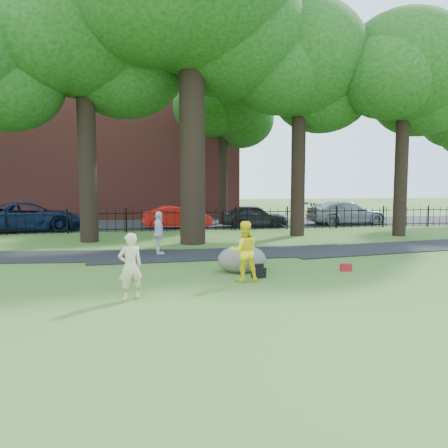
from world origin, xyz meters
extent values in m
plane|color=#365C20|center=(0.00, 0.00, 0.00)|extent=(120.00, 120.00, 0.00)
cube|color=black|center=(1.00, 3.90, 0.00)|extent=(36.07, 3.85, 0.03)
cube|color=black|center=(0.00, 16.00, 0.00)|extent=(80.00, 7.00, 0.02)
cube|color=black|center=(0.00, 12.00, 1.02)|extent=(44.00, 0.04, 0.04)
cube|color=black|center=(0.00, 12.00, 0.18)|extent=(44.00, 0.04, 0.04)
cube|color=brown|center=(-4.00, 24.00, 6.00)|extent=(18.00, 8.00, 12.00)
cylinder|color=black|center=(0.00, 7.00, 5.25)|extent=(1.10, 1.10, 10.50)
ellipsoid|color=#103A0F|center=(1.89, 8.05, 9.30)|extent=(6.72, 6.72, 5.71)
ellipsoid|color=#103A0F|center=(-7.65, 8.25, 6.82)|extent=(4.80, 4.80, 4.08)
cylinder|color=black|center=(-4.50, 8.50, 4.55)|extent=(0.80, 0.80, 9.10)
ellipsoid|color=#103A0F|center=(-4.50, 8.50, 9.36)|extent=(7.20, 7.20, 6.12)
ellipsoid|color=#103A0F|center=(-2.88, 9.40, 8.06)|extent=(5.76, 5.76, 4.90)
ellipsoid|color=#103A0F|center=(-5.94, 7.78, 8.58)|extent=(5.40, 5.40, 4.59)
cylinder|color=black|center=(5.50, 9.00, 4.20)|extent=(0.70, 0.70, 8.40)
ellipsoid|color=#103A0F|center=(5.50, 9.00, 8.64)|extent=(6.60, 6.60, 5.61)
ellipsoid|color=#103A0F|center=(6.98, 9.82, 7.44)|extent=(5.28, 5.28, 4.49)
ellipsoid|color=#103A0F|center=(4.18, 8.34, 7.92)|extent=(4.95, 4.95, 4.21)
cylinder|color=black|center=(10.50, 8.00, 4.02)|extent=(0.64, 0.64, 8.05)
ellipsoid|color=#103A0F|center=(10.50, 8.00, 8.28)|extent=(6.20, 6.20, 5.27)
ellipsoid|color=#103A0F|center=(11.89, 8.78, 7.13)|extent=(4.96, 4.96, 4.22)
ellipsoid|color=#103A0F|center=(9.26, 7.38, 7.59)|extent=(4.65, 4.65, 3.95)
imported|color=beige|center=(-2.43, -1.88, 0.75)|extent=(0.64, 0.52, 1.51)
imported|color=yellow|center=(0.50, -0.57, 0.81)|extent=(0.79, 0.62, 1.61)
imported|color=silver|center=(-1.57, 4.16, 0.80)|extent=(0.46, 0.97, 1.60)
ellipsoid|color=gray|center=(0.73, 0.68, 0.42)|extent=(1.72, 1.50, 0.84)
cube|color=black|center=(1.00, -0.23, 0.14)|extent=(0.41, 0.32, 0.27)
cube|color=maroon|center=(3.79, 0.17, 0.11)|extent=(0.36, 0.28, 0.22)
imported|color=red|center=(-0.16, 13.64, 0.66)|extent=(4.03, 1.49, 1.32)
imported|color=#0C1B3E|center=(-8.20, 13.50, 0.78)|extent=(5.93, 3.31, 1.57)
imported|color=black|center=(4.44, 13.50, 0.67)|extent=(4.10, 1.99, 1.35)
imported|color=#909398|center=(10.63, 14.06, 0.74)|extent=(5.25, 2.40, 1.49)
camera|label=1|loc=(-2.14, -11.76, 2.60)|focal=35.00mm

